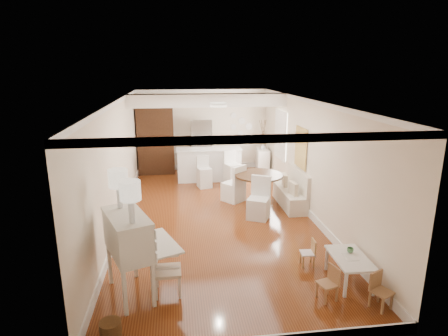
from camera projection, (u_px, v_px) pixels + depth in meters
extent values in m
plane|color=brown|center=(216.00, 216.00, 9.13)|extent=(9.00, 9.00, 0.00)
cube|color=white|center=(216.00, 100.00, 8.40)|extent=(4.50, 9.00, 0.04)
cube|color=#F0E2CC|center=(202.00, 130.00, 13.07)|extent=(4.50, 0.04, 2.80)
cube|color=#F0E2CC|center=(257.00, 251.00, 4.45)|extent=(4.50, 0.04, 2.80)
cube|color=#F0E2CC|center=(118.00, 164.00, 8.49)|extent=(0.04, 9.00, 2.80)
cube|color=#F0E2CC|center=(309.00, 158.00, 9.04)|extent=(0.04, 9.00, 2.80)
cube|color=white|center=(208.00, 100.00, 10.56)|extent=(4.50, 0.45, 0.36)
cube|color=tan|center=(301.00, 148.00, 9.48)|extent=(0.04, 0.84, 1.04)
cube|color=white|center=(281.00, 135.00, 11.30)|extent=(0.04, 1.10, 1.40)
cylinder|color=#381E11|center=(167.00, 118.00, 12.79)|extent=(0.30, 0.03, 0.30)
cylinder|color=white|center=(218.00, 105.00, 7.94)|extent=(0.36, 0.36, 0.08)
cube|color=silver|center=(129.00, 255.00, 5.82)|extent=(1.40, 1.41, 1.37)
cube|color=silver|center=(167.00, 270.00, 5.94)|extent=(0.47, 0.47, 0.81)
cylinder|color=#533519|center=(111.00, 331.00, 4.94)|extent=(0.33, 0.33, 0.29)
cube|color=silver|center=(349.00, 269.00, 6.28)|extent=(0.60, 0.95, 0.47)
cube|color=#A5734B|center=(327.00, 283.00, 5.79)|extent=(0.34, 0.34, 0.56)
cube|color=tan|center=(308.00, 253.00, 6.81)|extent=(0.26, 0.26, 0.51)
cube|color=#966A44|center=(382.00, 291.00, 5.58)|extent=(0.37, 0.37, 0.57)
cube|color=silver|center=(290.00, 188.00, 9.73)|extent=(0.52, 1.60, 0.98)
cylinder|color=#412714|center=(258.00, 190.00, 9.76)|extent=(1.32, 1.32, 0.85)
cube|color=silver|center=(259.00, 198.00, 8.90)|extent=(0.65, 0.66, 1.01)
cube|color=white|center=(233.00, 183.00, 10.08)|extent=(0.69, 0.69, 1.01)
cube|color=white|center=(209.00, 164.00, 11.98)|extent=(2.05, 0.65, 1.03)
cube|color=silver|center=(204.00, 172.00, 11.24)|extent=(0.46, 0.46, 0.95)
cube|color=silver|center=(233.00, 168.00, 11.46)|extent=(0.56, 0.56, 1.06)
cube|color=#381E11|center=(156.00, 140.00, 12.64)|extent=(1.20, 0.60, 2.30)
imported|color=silver|center=(212.00, 146.00, 12.91)|extent=(0.75, 0.65, 1.80)
cube|color=silver|center=(262.00, 161.00, 12.84)|extent=(0.48, 0.91, 0.83)
imported|color=#508959|center=(350.00, 250.00, 6.36)|extent=(0.12, 0.12, 0.09)
imported|color=white|center=(263.00, 147.00, 12.69)|extent=(0.20, 0.20, 0.16)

